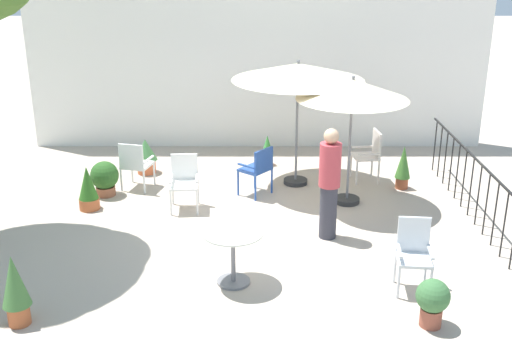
{
  "coord_description": "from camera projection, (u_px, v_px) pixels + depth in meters",
  "views": [
    {
      "loc": [
        -0.04,
        -9.02,
        4.21
      ],
      "look_at": [
        0.0,
        0.35,
        0.79
      ],
      "focal_mm": 43.88,
      "sensor_mm": 36.0,
      "label": 1
    }
  ],
  "objects": [
    {
      "name": "ground_plane",
      "position": [
        256.0,
        224.0,
        9.92
      ],
      "size": [
        60.0,
        60.0,
        0.0
      ],
      "primitive_type": "plane",
      "color": "#B8A694"
    },
    {
      "name": "villa_facade",
      "position": [
        255.0,
        53.0,
        13.17
      ],
      "size": [
        9.69,
        0.3,
        4.02
      ],
      "primitive_type": "cube",
      "color": "white",
      "rests_on": "ground"
    },
    {
      "name": "terrace_railing",
      "position": [
        477.0,
        184.0,
        9.7
      ],
      "size": [
        0.03,
        5.41,
        1.01
      ],
      "color": "black",
      "rests_on": "ground"
    },
    {
      "name": "patio_umbrella_0",
      "position": [
        350.0,
        91.0,
        10.11
      ],
      "size": [
        1.85,
        1.85,
        2.21
      ],
      "color": "#2D2D2D",
      "rests_on": "ground"
    },
    {
      "name": "patio_umbrella_1",
      "position": [
        295.0,
        73.0,
        10.91
      ],
      "size": [
        2.35,
        2.35,
        2.3
      ],
      "color": "#2D2D2D",
      "rests_on": "ground"
    },
    {
      "name": "cafe_table_0",
      "position": [
        231.0,
        247.0,
        8.05
      ],
      "size": [
        0.8,
        0.8,
        0.74
      ],
      "color": "white",
      "rests_on": "ground"
    },
    {
      "name": "patio_chair_0",
      "position": [
        256.0,
        167.0,
        10.89
      ],
      "size": [
        0.65,
        0.66,
        0.88
      ],
      "color": "#254A9A",
      "rests_on": "ground"
    },
    {
      "name": "patio_chair_1",
      "position": [
        367.0,
        152.0,
        11.59
      ],
      "size": [
        0.5,
        0.52,
        0.96
      ],
      "color": "white",
      "rests_on": "ground"
    },
    {
      "name": "patio_chair_2",
      "position": [
        411.0,
        250.0,
        7.93
      ],
      "size": [
        0.47,
        0.47,
        0.95
      ],
      "color": "silver",
      "rests_on": "ground"
    },
    {
      "name": "patio_chair_3",
      "position": [
        132.0,
        163.0,
        11.15
      ],
      "size": [
        0.58,
        0.59,
        0.9
      ],
      "color": "white",
      "rests_on": "ground"
    },
    {
      "name": "patio_chair_4",
      "position": [
        182.0,
        179.0,
        10.38
      ],
      "size": [
        0.49,
        0.52,
        0.91
      ],
      "color": "white",
      "rests_on": "ground"
    },
    {
      "name": "potted_plant_0",
      "position": [
        401.0,
        166.0,
        11.25
      ],
      "size": [
        0.28,
        0.28,
        0.81
      ],
      "color": "#A75132",
      "rests_on": "ground"
    },
    {
      "name": "potted_plant_1",
      "position": [
        85.0,
        189.0,
        10.36
      ],
      "size": [
        0.34,
        0.34,
        0.76
      ],
      "color": "#B25931",
      "rests_on": "ground"
    },
    {
      "name": "potted_plant_2",
      "position": [
        12.0,
        288.0,
        7.17
      ],
      "size": [
        0.33,
        0.33,
        0.89
      ],
      "color": "#AD5731",
      "rests_on": "ground"
    },
    {
      "name": "potted_plant_4",
      "position": [
        143.0,
        155.0,
        12.01
      ],
      "size": [
        0.44,
        0.44,
        0.68
      ],
      "color": "#CF633B",
      "rests_on": "ground"
    },
    {
      "name": "potted_plant_5",
      "position": [
        265.0,
        149.0,
        12.49
      ],
      "size": [
        0.24,
        0.24,
        0.61
      ],
      "color": "#A44A3B",
      "rests_on": "ground"
    },
    {
      "name": "potted_plant_6",
      "position": [
        430.0,
        300.0,
        7.2
      ],
      "size": [
        0.4,
        0.4,
        0.59
      ],
      "color": "#994E3A",
      "rests_on": "ground"
    },
    {
      "name": "potted_plant_7",
      "position": [
        102.0,
        178.0,
        10.95
      ],
      "size": [
        0.5,
        0.5,
        0.62
      ],
      "color": "brown",
      "rests_on": "ground"
    },
    {
      "name": "standing_person",
      "position": [
        327.0,
        182.0,
        9.21
      ],
      "size": [
        0.39,
        0.39,
        1.71
      ],
      "color": "#33333D",
      "rests_on": "ground"
    }
  ]
}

